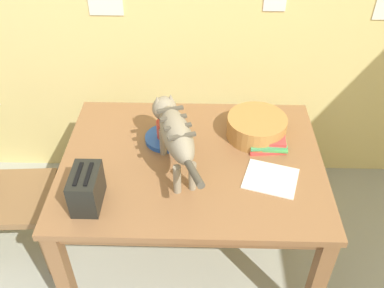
{
  "coord_description": "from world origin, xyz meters",
  "views": [
    {
      "loc": [
        0.12,
        -0.19,
        2.15
      ],
      "look_at": [
        0.08,
        1.41,
        0.83
      ],
      "focal_mm": 40.2,
      "sensor_mm": 36.0,
      "label": 1
    }
  ],
  "objects_px": {
    "saucer_bowl": "(166,138)",
    "coffee_mug": "(166,129)",
    "book_stack": "(267,142)",
    "dining_table": "(192,172)",
    "wooden_chair_near": "(2,195)",
    "toaster": "(87,188)",
    "magazine": "(271,178)",
    "cat": "(174,131)",
    "wicker_basket": "(257,127)"
  },
  "relations": [
    {
      "from": "dining_table",
      "to": "wooden_chair_near",
      "type": "distance_m",
      "value": 1.05
    },
    {
      "from": "toaster",
      "to": "cat",
      "type": "bearing_deg",
      "value": 34.44
    },
    {
      "from": "book_stack",
      "to": "wooden_chair_near",
      "type": "distance_m",
      "value": 1.45
    },
    {
      "from": "toaster",
      "to": "wooden_chair_near",
      "type": "height_order",
      "value": "wooden_chair_near"
    },
    {
      "from": "cat",
      "to": "toaster",
      "type": "height_order",
      "value": "cat"
    },
    {
      "from": "toaster",
      "to": "book_stack",
      "type": "bearing_deg",
      "value": 25.85
    },
    {
      "from": "book_stack",
      "to": "toaster",
      "type": "xyz_separation_m",
      "value": [
        -0.83,
        -0.4,
        0.05
      ]
    },
    {
      "from": "magazine",
      "to": "wicker_basket",
      "type": "distance_m",
      "value": 0.34
    },
    {
      "from": "coffee_mug",
      "to": "magazine",
      "type": "xyz_separation_m",
      "value": [
        0.51,
        -0.28,
        -0.07
      ]
    },
    {
      "from": "cat",
      "to": "magazine",
      "type": "xyz_separation_m",
      "value": [
        0.46,
        -0.09,
        -0.21
      ]
    },
    {
      "from": "coffee_mug",
      "to": "magazine",
      "type": "bearing_deg",
      "value": -28.53
    },
    {
      "from": "saucer_bowl",
      "to": "wooden_chair_near",
      "type": "distance_m",
      "value": 0.95
    },
    {
      "from": "book_stack",
      "to": "toaster",
      "type": "bearing_deg",
      "value": -154.15
    },
    {
      "from": "dining_table",
      "to": "coffee_mug",
      "type": "height_order",
      "value": "coffee_mug"
    },
    {
      "from": "coffee_mug",
      "to": "wicker_basket",
      "type": "relative_size",
      "value": 0.44
    },
    {
      "from": "book_stack",
      "to": "wooden_chair_near",
      "type": "bearing_deg",
      "value": -175.53
    },
    {
      "from": "magazine",
      "to": "toaster",
      "type": "bearing_deg",
      "value": -151.66
    },
    {
      "from": "magazine",
      "to": "book_stack",
      "type": "height_order",
      "value": "book_stack"
    },
    {
      "from": "book_stack",
      "to": "wicker_basket",
      "type": "distance_m",
      "value": 0.11
    },
    {
      "from": "dining_table",
      "to": "wooden_chair_near",
      "type": "bearing_deg",
      "value": -179.77
    },
    {
      "from": "coffee_mug",
      "to": "saucer_bowl",
      "type": "bearing_deg",
      "value": 180.0
    },
    {
      "from": "cat",
      "to": "magazine",
      "type": "bearing_deg",
      "value": -28.3
    },
    {
      "from": "cat",
      "to": "saucer_bowl",
      "type": "distance_m",
      "value": 0.28
    },
    {
      "from": "dining_table",
      "to": "book_stack",
      "type": "relative_size",
      "value": 6.33
    },
    {
      "from": "cat",
      "to": "wicker_basket",
      "type": "height_order",
      "value": "cat"
    },
    {
      "from": "saucer_bowl",
      "to": "toaster",
      "type": "bearing_deg",
      "value": -124.75
    },
    {
      "from": "coffee_mug",
      "to": "wicker_basket",
      "type": "bearing_deg",
      "value": 6.03
    },
    {
      "from": "saucer_bowl",
      "to": "toaster",
      "type": "xyz_separation_m",
      "value": [
        -0.31,
        -0.45,
        0.07
      ]
    },
    {
      "from": "coffee_mug",
      "to": "wicker_basket",
      "type": "height_order",
      "value": "coffee_mug"
    },
    {
      "from": "saucer_bowl",
      "to": "toaster",
      "type": "distance_m",
      "value": 0.55
    },
    {
      "from": "cat",
      "to": "toaster",
      "type": "bearing_deg",
      "value": -163.13
    },
    {
      "from": "dining_table",
      "to": "wooden_chair_near",
      "type": "relative_size",
      "value": 1.41
    },
    {
      "from": "magazine",
      "to": "book_stack",
      "type": "bearing_deg",
      "value": 105.27
    },
    {
      "from": "wooden_chair_near",
      "to": "cat",
      "type": "bearing_deg",
      "value": 83.88
    },
    {
      "from": "saucer_bowl",
      "to": "wooden_chair_near",
      "type": "bearing_deg",
      "value": -170.19
    },
    {
      "from": "book_stack",
      "to": "wooden_chair_near",
      "type": "relative_size",
      "value": 0.22
    },
    {
      "from": "saucer_bowl",
      "to": "coffee_mug",
      "type": "xyz_separation_m",
      "value": [
        0.0,
        0.0,
        0.06
      ]
    },
    {
      "from": "saucer_bowl",
      "to": "coffee_mug",
      "type": "bearing_deg",
      "value": 0.0
    },
    {
      "from": "cat",
      "to": "coffee_mug",
      "type": "xyz_separation_m",
      "value": [
        -0.06,
        0.19,
        -0.14
      ]
    },
    {
      "from": "magazine",
      "to": "wooden_chair_near",
      "type": "distance_m",
      "value": 1.44
    },
    {
      "from": "dining_table",
      "to": "toaster",
      "type": "height_order",
      "value": "toaster"
    },
    {
      "from": "coffee_mug",
      "to": "magazine",
      "type": "height_order",
      "value": "coffee_mug"
    },
    {
      "from": "saucer_bowl",
      "to": "book_stack",
      "type": "height_order",
      "value": "book_stack"
    },
    {
      "from": "magazine",
      "to": "dining_table",
      "type": "bearing_deg",
      "value": 177.89
    },
    {
      "from": "saucer_bowl",
      "to": "toaster",
      "type": "relative_size",
      "value": 1.09
    },
    {
      "from": "toaster",
      "to": "saucer_bowl",
      "type": "bearing_deg",
      "value": 55.25
    },
    {
      "from": "magazine",
      "to": "wooden_chair_near",
      "type": "height_order",
      "value": "wooden_chair_near"
    },
    {
      "from": "cat",
      "to": "book_stack",
      "type": "height_order",
      "value": "cat"
    },
    {
      "from": "toaster",
      "to": "wooden_chair_near",
      "type": "bearing_deg",
      "value": 153.18
    },
    {
      "from": "book_stack",
      "to": "toaster",
      "type": "height_order",
      "value": "toaster"
    }
  ]
}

